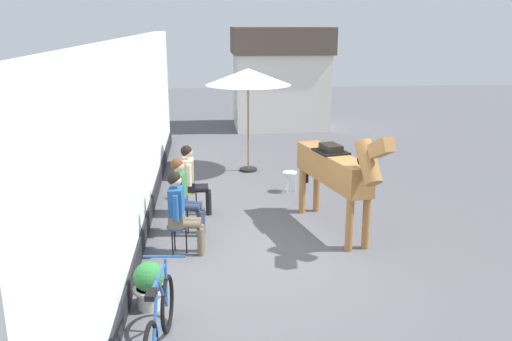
{
  "coord_description": "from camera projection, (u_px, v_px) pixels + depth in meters",
  "views": [
    {
      "loc": [
        -1.31,
        -8.17,
        3.66
      ],
      "look_at": [
        -0.4,
        1.2,
        1.05
      ],
      "focal_mm": 37.65,
      "sensor_mm": 36.0,
      "label": 1
    }
  ],
  "objects": [
    {
      "name": "cafe_parasol",
      "position": [
        248.0,
        77.0,
        13.07
      ],
      "size": [
        2.1,
        2.1,
        2.58
      ],
      "color": "black",
      "rests_on": "ground_plane"
    },
    {
      "name": "ground_plane",
      "position": [
        266.0,
        194.0,
        11.81
      ],
      "size": [
        40.0,
        40.0,
        0.0
      ],
      "primitive_type": "plane",
      "color": "#56565B"
    },
    {
      "name": "leaning_bicycle",
      "position": [
        159.0,
        324.0,
        6.0
      ],
      "size": [
        0.5,
        1.76,
        1.02
      ],
      "color": "black",
      "rests_on": "ground_plane"
    },
    {
      "name": "distant_cottage",
      "position": [
        280.0,
        77.0,
        18.97
      ],
      "size": [
        3.4,
        2.6,
        3.5
      ],
      "color": "silver",
      "rests_on": "ground_plane"
    },
    {
      "name": "satchel_bag",
      "position": [
        178.0,
        194.0,
        11.53
      ],
      "size": [
        0.3,
        0.19,
        0.2
      ],
      "primitive_type": "cube",
      "rotation": [
        0.0,
        0.0,
        3.41
      ],
      "color": "brown",
      "rests_on": "ground_plane"
    },
    {
      "name": "saddled_horse_center",
      "position": [
        336.0,
        170.0,
        9.42
      ],
      "size": [
        0.96,
        2.95,
        2.06
      ],
      "color": "#9E6B38",
      "rests_on": "ground_plane"
    },
    {
      "name": "flower_planter_nearest",
      "position": [
        149.0,
        284.0,
        7.05
      ],
      "size": [
        0.43,
        0.43,
        0.64
      ],
      "color": "beige",
      "rests_on": "ground_plane"
    },
    {
      "name": "pub_facade_wall",
      "position": [
        137.0,
        143.0,
        9.73
      ],
      "size": [
        0.34,
        14.0,
        3.4
      ],
      "color": "white",
      "rests_on": "ground_plane"
    },
    {
      "name": "seated_visitor_far",
      "position": [
        192.0,
        176.0,
        10.4
      ],
      "size": [
        0.61,
        0.49,
        1.39
      ],
      "color": "gold",
      "rests_on": "ground_plane"
    },
    {
      "name": "seated_visitor_near",
      "position": [
        181.0,
        209.0,
        8.59
      ],
      "size": [
        0.61,
        0.49,
        1.39
      ],
      "color": "#194C99",
      "rests_on": "ground_plane"
    },
    {
      "name": "seated_visitor_middle",
      "position": [
        183.0,
        192.0,
        9.41
      ],
      "size": [
        0.61,
        0.48,
        1.39
      ],
      "color": "#194C99",
      "rests_on": "ground_plane"
    },
    {
      "name": "spare_stool_white",
      "position": [
        290.0,
        175.0,
        11.88
      ],
      "size": [
        0.32,
        0.32,
        0.46
      ],
      "color": "white",
      "rests_on": "ground_plane"
    }
  ]
}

